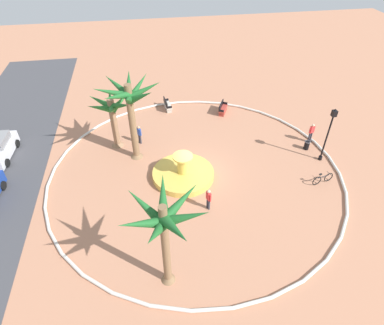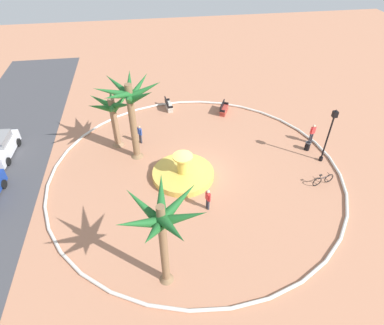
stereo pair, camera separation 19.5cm
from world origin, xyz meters
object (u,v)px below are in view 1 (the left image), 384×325
Objects in this scene: bench_east at (168,106)px; trash_bin at (307,145)px; fountain at (183,173)px; bicycle_red_frame at (323,179)px; bench_west at (223,109)px; palm_tree_mid_plaza at (164,223)px; lamppost at (329,131)px; person_cyclist_photo at (139,134)px; person_pedestrian_stroll at (209,198)px; palm_tree_by_curb at (130,102)px; person_cyclist_helmet at (311,132)px; palm_tree_near_fountain at (112,112)px.

bench_east reaches higher than trash_bin.
bicycle_red_frame is at bearing -103.43° from fountain.
palm_tree_mid_plaza is at bearing 157.24° from bench_west.
bicycle_red_frame is (-2.49, 1.12, -2.20)m from lamppost.
person_cyclist_photo reaches higher than person_pedestrian_stroll.
bench_west is (-1.48, -4.98, 0.00)m from bench_east.
palm_tree_mid_plaza is (-10.87, -1.29, -0.26)m from palm_tree_by_curb.
bench_east is at bearing 56.44° from person_cyclist_helmet.
palm_tree_by_curb reaches higher than palm_tree_mid_plaza.
palm_tree_mid_plaza is 16.87m from person_cyclist_helmet.
fountain is 2.73× the size of person_cyclist_photo.
bicycle_red_frame is at bearing -63.44° from palm_tree_mid_plaza.
lamppost is at bearing -108.33° from person_cyclist_photo.
bench_west is 11.51m from bicycle_red_frame.
lamppost reaches higher than fountain.
palm_tree_near_fountain is 10.62m from bench_west.
palm_tree_near_fountain is 15.34m from trash_bin.
palm_tree_by_curb is 3.93× the size of person_pedestrian_stroll.
person_cyclist_photo is at bearing 151.22° from bench_east.
palm_tree_mid_plaza is 13.37m from bicycle_red_frame.
person_cyclist_helmet is (-7.21, -10.86, 0.61)m from bench_east.
lamppost is (8.19, -12.50, -1.90)m from palm_tree_mid_plaza.
bench_west is (16.25, -6.82, -4.14)m from palm_tree_mid_plaza.
fountain is 2.67× the size of bench_east.
bicycle_red_frame is (-2.26, -9.48, 0.10)m from fountain.
fountain is 2.58× the size of person_cyclist_helmet.
lamppost is at bearing -69.49° from person_pedestrian_stroll.
lamppost reaches higher than person_cyclist_photo.
bench_east is 13.05m from person_cyclist_helmet.
trash_bin is 4.00m from bicycle_red_frame.
person_cyclist_photo is at bearing -10.83° from palm_tree_by_curb.
person_cyclist_photo is at bearing 114.89° from bench_west.
trash_bin is (1.45, 0.47, -2.20)m from lamppost.
bicycle_red_frame is (-6.92, -14.16, -2.69)m from palm_tree_near_fountain.
person_pedestrian_stroll reaches higher than trash_bin.
fountain is 9.20m from palm_tree_mid_plaza.
lamppost reaches higher than trash_bin.
palm_tree_mid_plaza reaches higher than trash_bin.
fountain is 9.78m from bench_east.
lamppost is 3.51m from bicycle_red_frame.
palm_tree_by_curb is 10.95m from palm_tree_mid_plaza.
person_cyclist_helmet is (-0.35, -14.00, -3.79)m from palm_tree_by_curb.
bicycle_red_frame is 14.17m from person_cyclist_photo.
palm_tree_near_fountain is 12.99m from palm_tree_mid_plaza.
bench_west reaches higher than trash_bin.
palm_tree_mid_plaza reaches higher than person_cyclist_photo.
person_cyclist_helmet reaches higher than bench_west.
bicycle_red_frame is at bearing -141.59° from bench_east.
bicycle_red_frame is 5.04m from person_cyclist_helmet.
person_cyclist_photo is (4.69, 2.86, 0.61)m from fountain.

